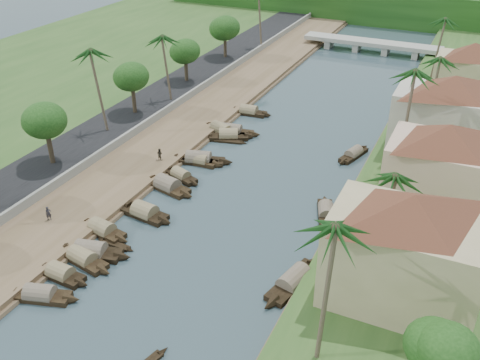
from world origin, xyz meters
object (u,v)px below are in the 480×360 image
at_px(sampan_0, 40,295).
at_px(sampan_1, 61,274).
at_px(bridge, 372,44).
at_px(building_near, 405,248).
at_px(person_near, 48,213).

bearing_deg(sampan_0, sampan_1, 79.00).
bearing_deg(sampan_1, sampan_0, -81.16).
height_order(bridge, building_near, building_near).
distance_m(bridge, building_near, 76.54).
bearing_deg(sampan_1, bridge, 86.56).
xyz_separation_m(bridge, sampan_1, (-9.59, -82.90, -1.31)).
distance_m(bridge, sampan_1, 83.46).
xyz_separation_m(building_near, person_near, (-35.27, -2.88, -4.80)).
bearing_deg(sampan_0, building_near, 6.11).
xyz_separation_m(building_near, sampan_1, (-28.58, -8.90, -5.97)).
bearing_deg(building_near, bridge, 104.39).
bearing_deg(bridge, person_near, -101.95).
xyz_separation_m(bridge, sampan_0, (-9.29, -85.89, -1.31)).
relative_size(bridge, sampan_1, 4.16).
distance_m(sampan_0, person_near, 11.46).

